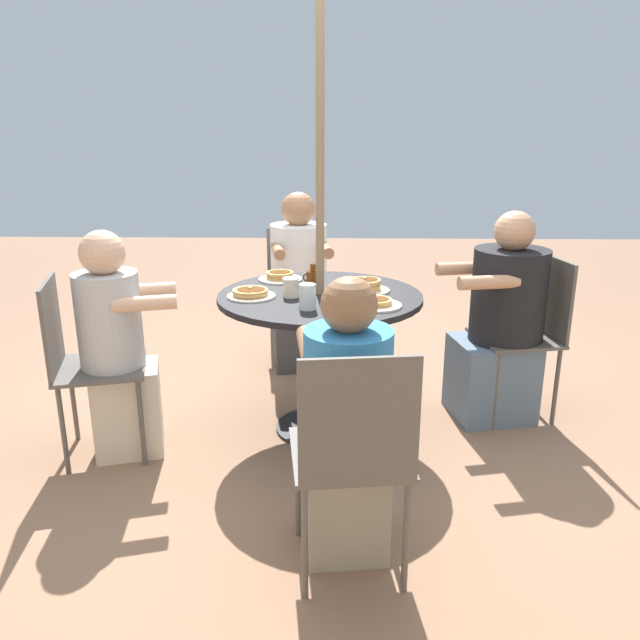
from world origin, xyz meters
name	(u,v)px	position (x,y,z in m)	size (l,w,h in m)	color
ground_plane	(320,428)	(0.00, 0.00, 0.00)	(12.00, 12.00, 0.00)	#8C664C
patio_table	(320,318)	(0.00, 0.00, 0.63)	(1.04, 1.04, 0.76)	black
umbrella_pole	(320,225)	(0.00, 0.00, 1.11)	(0.04, 0.04, 2.21)	#846B4C
patio_chair_north	(297,284)	(0.19, -1.16, 0.52)	(0.47, 0.47, 0.90)	#514C47
diner_north	(299,288)	(0.16, -0.99, 0.53)	(0.44, 0.55, 1.17)	#3D3D42
patio_chair_east	(81,357)	(1.14, 0.30, 0.52)	(0.50, 0.50, 0.90)	#514C47
diner_east	(118,353)	(0.97, 0.26, 0.52)	(0.50, 0.40, 1.12)	beige
patio_chair_south	(353,450)	(-0.14, 1.17, 0.52)	(0.46, 0.46, 0.90)	#514C47
diner_south	(346,430)	(-0.12, 1.00, 0.50)	(0.37, 0.52, 1.09)	gray
patio_chair_west	(530,326)	(-1.15, -0.23, 0.52)	(0.48, 0.48, 0.90)	#514C47
diner_west	(501,328)	(-0.98, -0.19, 0.52)	(0.58, 0.47, 1.15)	slate
pancake_plate_a	(251,294)	(0.34, 0.07, 0.77)	(0.24, 0.24, 0.05)	silver
pancake_plate_b	(280,277)	(0.23, -0.29, 0.77)	(0.24, 0.24, 0.06)	silver
pancake_plate_c	(376,303)	(-0.27, 0.22, 0.77)	(0.24, 0.24, 0.05)	silver
pancake_plate_d	(366,286)	(-0.24, -0.06, 0.78)	(0.24, 0.24, 0.08)	silver
syrup_bottle	(313,279)	(0.04, -0.10, 0.81)	(0.09, 0.07, 0.13)	#602D0F
coffee_cup	(291,287)	(0.14, 0.06, 0.80)	(0.08, 0.08, 0.10)	beige
drinking_glass_a	(307,297)	(0.05, 0.27, 0.82)	(0.08, 0.08, 0.12)	silver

